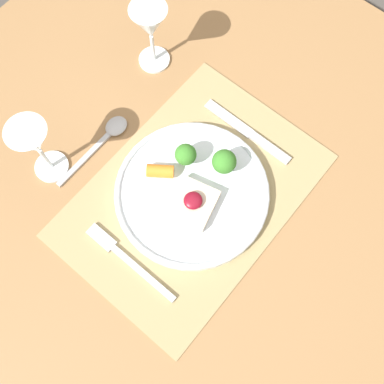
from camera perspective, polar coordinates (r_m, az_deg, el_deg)
ground_plane at (r=1.59m, az=-0.00°, el=-9.31°), size 8.00×8.00×0.00m
dining_table at (r=0.94m, az=-0.01°, el=-2.13°), size 1.22×1.23×0.75m
placemat at (r=0.86m, az=-0.01°, el=-0.39°), size 0.49×0.34×0.00m
dinner_plate at (r=0.84m, az=0.09°, el=0.05°), size 0.29×0.29×0.07m
fork at (r=0.83m, az=-8.55°, el=-8.22°), size 0.02×0.20×0.01m
knife at (r=0.91m, az=7.72°, el=7.12°), size 0.02×0.20×0.01m
spoon at (r=0.92m, az=-10.67°, el=7.12°), size 0.19×0.04×0.01m
wine_glass_near at (r=0.92m, az=-5.36°, el=20.24°), size 0.07×0.07×0.15m
wine_glass_far at (r=0.83m, az=-19.43°, el=5.87°), size 0.07×0.07×0.15m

